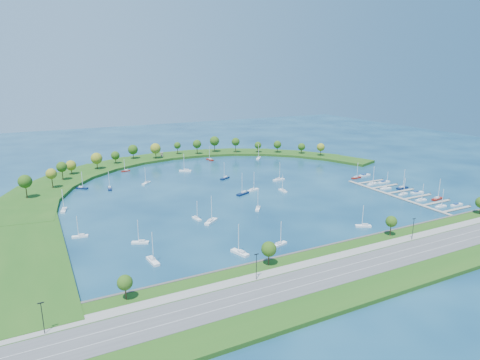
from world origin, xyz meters
name	(u,v)px	position (x,y,z in m)	size (l,w,h in m)	color
ground	(237,189)	(0.00, 0.00, 0.00)	(700.00, 700.00, 0.00)	#082746
south_shoreline	(375,262)	(0.03, -122.88, 1.00)	(420.00, 43.10, 11.60)	#1F4E14
breakwater	(147,179)	(-46.33, 48.72, 0.99)	(286.74, 247.64, 2.00)	#1F4E14
breakwater_trees	(170,152)	(-16.27, 89.09, 10.44)	(239.57, 93.37, 14.61)	#382314
harbor_tower	(162,154)	(-15.81, 113.97, 3.97)	(2.60, 2.60, 3.84)	gray
dock_system	(404,195)	(85.30, -61.00, 0.35)	(24.28, 82.00, 1.60)	gray
moored_boat_0	(279,179)	(35.39, 4.69, 0.94)	(9.21, 3.73, 13.15)	white
moored_boat_1	(253,190)	(6.88, -9.72, 0.92)	(8.82, 4.69, 12.49)	white
moored_boat_2	(146,183)	(-49.72, 38.39, 0.90)	(7.41, 7.13, 11.81)	white
moored_boat_3	(197,218)	(-44.69, -42.49, 0.86)	(3.07, 7.20, 10.25)	white
moored_boat_4	(283,190)	(23.20, -19.60, 0.88)	(2.31, 7.57, 11.04)	white
moored_boat_5	(64,210)	(-104.96, 3.24, 0.92)	(4.13, 8.70, 12.33)	white
moored_boat_6	(126,170)	(-54.46, 80.91, 0.85)	(6.78, 2.42, 9.77)	maroon
moored_boat_7	(110,188)	(-74.42, 36.11, 0.91)	(3.40, 8.56, 12.24)	#09183C
moored_boat_8	(259,158)	(59.17, 74.85, 0.94)	(7.78, 8.35, 13.12)	white
moored_boat_9	(140,242)	(-78.47, -59.76, 0.88)	(7.78, 5.11, 11.15)	white
moored_boat_10	(185,170)	(-13.87, 59.76, 0.96)	(9.42, 6.67, 13.66)	white
moored_boat_11	(82,188)	(-90.38, 45.53, 0.89)	(7.42, 6.66, 11.49)	#09183C
moored_boat_12	(211,221)	(-39.98, -50.19, 0.97)	(9.11, 8.00, 13.98)	white
moored_boat_13	(243,193)	(-2.64, -13.87, 0.97)	(9.85, 6.25, 14.08)	#09183C
moored_boat_14	(363,225)	(24.94, -90.03, 0.88)	(7.67, 5.57, 11.18)	white
moored_boat_15	(153,260)	(-78.74, -80.88, 0.95)	(3.48, 9.25, 13.28)	white
moored_boat_16	(210,159)	(19.06, 88.90, 0.91)	(3.93, 8.64, 12.26)	maroon
moored_boat_17	(258,208)	(-8.40, -42.97, 0.88)	(6.22, 7.42, 11.21)	white
moored_boat_18	(225,178)	(3.64, 25.97, 0.92)	(8.54, 6.28, 12.47)	#09183C
moored_boat_19	(240,252)	(-43.86, -90.09, 0.95)	(5.11, 9.39, 13.30)	white
moored_boat_20	(80,236)	(-101.62, -39.97, 0.87)	(7.40, 3.05, 10.55)	white
moored_boat_21	(280,243)	(-24.08, -90.02, 0.88)	(7.86, 3.99, 11.13)	white
docked_boat_0	(441,206)	(85.54, -87.08, 0.87)	(7.27, 2.31, 10.58)	white
docked_boat_1	(457,205)	(95.98, -89.42, 0.60)	(7.97, 2.27, 1.62)	white
docked_boat_2	(421,199)	(85.54, -73.63, 0.86)	(7.21, 2.55, 10.39)	white
docked_boat_3	(437,198)	(96.01, -76.59, 0.93)	(9.06, 3.73, 12.92)	maroon
docked_boat_4	(403,194)	(85.54, -60.25, 0.87)	(7.62, 3.27, 10.84)	white
docked_boat_5	(417,192)	(95.98, -61.78, 0.63)	(8.72, 3.79, 1.72)	white
docked_boat_6	(386,188)	(85.52, -45.92, 0.90)	(8.09, 2.98, 11.63)	white
docked_boat_7	(402,187)	(96.00, -50.11, 0.94)	(9.05, 2.89, 13.15)	#09183C
docked_boat_8	(372,184)	(85.51, -33.94, 0.93)	(9.03, 3.86, 12.85)	white
docked_boat_9	(384,182)	(95.96, -34.11, 0.70)	(9.45, 2.96, 1.91)	white
docked_boat_10	(356,177)	(87.92, -15.80, 0.89)	(8.05, 2.82, 11.61)	maroon
docked_boat_11	(364,175)	(97.86, -13.59, 0.71)	(9.72, 3.50, 1.94)	white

